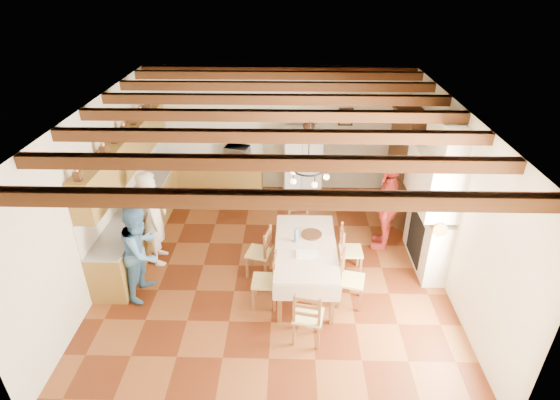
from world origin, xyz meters
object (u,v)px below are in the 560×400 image
object	(u,v)px
chair_end_near	(308,315)
person_woman_red	(387,206)
chair_left_near	(264,280)
microwave	(237,153)
chair_left_far	(259,251)
hutch	(407,167)
person_man	(154,218)
chair_right_near	(352,279)
dining_table	(306,250)
refrigerator	(302,165)
person_woman_blue	(142,251)
chair_end_far	(300,227)
chair_right_far	(351,250)

from	to	relation	value
chair_end_near	person_woman_red	world-z (taller)	person_woman_red
chair_left_near	microwave	distance (m)	4.08
chair_left_far	person_woman_red	size ratio (longest dim) A/B	0.53
chair_left_near	chair_end_near	size ratio (longest dim) A/B	1.00
chair_left_near	hutch	bearing A→B (deg)	137.87
person_man	chair_end_near	bearing A→B (deg)	-136.61
chair_left_near	microwave	xyz separation A→B (m)	(-0.85, 3.95, 0.57)
chair_end_near	person_man	distance (m)	3.39
chair_right_near	person_woman_red	bearing A→B (deg)	-13.31
dining_table	chair_left_far	world-z (taller)	chair_left_far
hutch	dining_table	size ratio (longest dim) A/B	1.19
refrigerator	person_woman_red	size ratio (longest dim) A/B	0.93
hutch	microwave	bearing A→B (deg)	160.54
dining_table	person_man	bearing A→B (deg)	165.17
refrigerator	chair_end_near	size ratio (longest dim) A/B	1.76
refrigerator	person_man	xyz separation A→B (m)	(-2.73, -2.58, 0.08)
chair_right_near	person_woman_blue	world-z (taller)	person_woman_blue
dining_table	chair_end_far	world-z (taller)	chair_end_far
chair_left_far	chair_end_far	world-z (taller)	same
refrigerator	chair_left_far	xyz separation A→B (m)	(-0.82, -2.95, -0.37)
person_man	dining_table	bearing A→B (deg)	-116.26
chair_right_near	refrigerator	bearing A→B (deg)	24.50
chair_end_far	microwave	xyz separation A→B (m)	(-1.46, 2.32, 0.57)
dining_table	chair_left_far	xyz separation A→B (m)	(-0.82, 0.35, -0.29)
chair_left_near	chair_end_near	world-z (taller)	same
refrigerator	microwave	world-z (taller)	refrigerator
dining_table	chair_end_far	size ratio (longest dim) A/B	2.05
chair_left_near	chair_left_far	bearing A→B (deg)	-167.52
chair_left_near	chair_left_far	size ratio (longest dim) A/B	1.00
chair_left_far	chair_end_far	size ratio (longest dim) A/B	1.00
hutch	microwave	xyz separation A→B (m)	(-3.72, 0.99, -0.12)
chair_end_far	chair_left_far	bearing A→B (deg)	-144.81
chair_end_far	chair_right_near	bearing A→B (deg)	-75.40
chair_end_near	chair_left_near	bearing A→B (deg)	-36.76
refrigerator	person_woman_blue	size ratio (longest dim) A/B	1.01
chair_right_near	chair_right_far	world-z (taller)	same
dining_table	chair_left_near	distance (m)	0.86
chair_end_far	person_woman_blue	bearing A→B (deg)	-165.29
chair_right_far	person_man	world-z (taller)	person_man
refrigerator	person_man	size ratio (longest dim) A/B	0.91
hutch	person_woman_red	bearing A→B (deg)	-121.45
chair_left_near	person_man	size ratio (longest dim) A/B	0.52
chair_left_near	chair_end_far	xyz separation A→B (m)	(0.60, 1.63, 0.00)
dining_table	microwave	world-z (taller)	microwave
dining_table	microwave	distance (m)	3.83
chair_left_far	chair_right_far	distance (m)	1.65
chair_right_near	chair_left_far	bearing A→B (deg)	77.84
chair_end_near	person_man	xyz separation A→B (m)	(-2.75, 1.94, 0.44)
chair_left_near	person_man	world-z (taller)	person_man
hutch	person_woman_blue	xyz separation A→B (m)	(-4.90, -2.70, -0.34)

